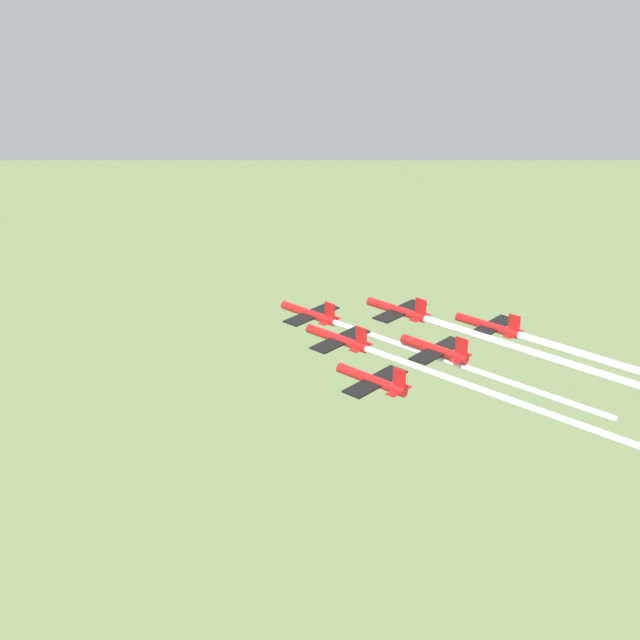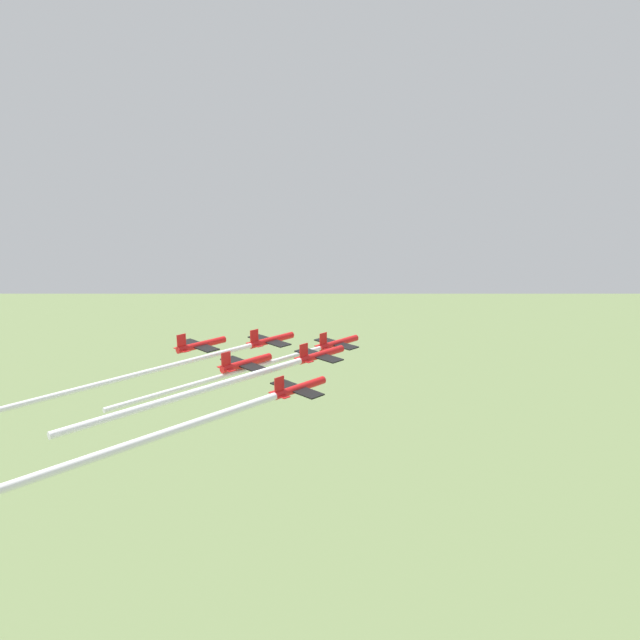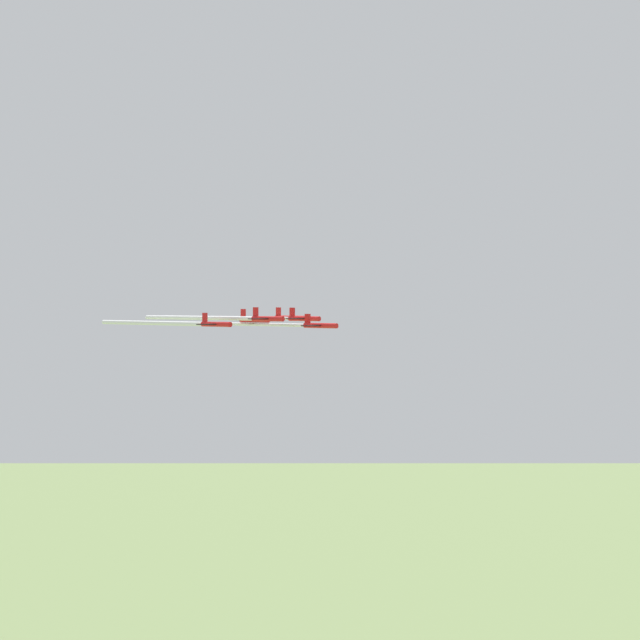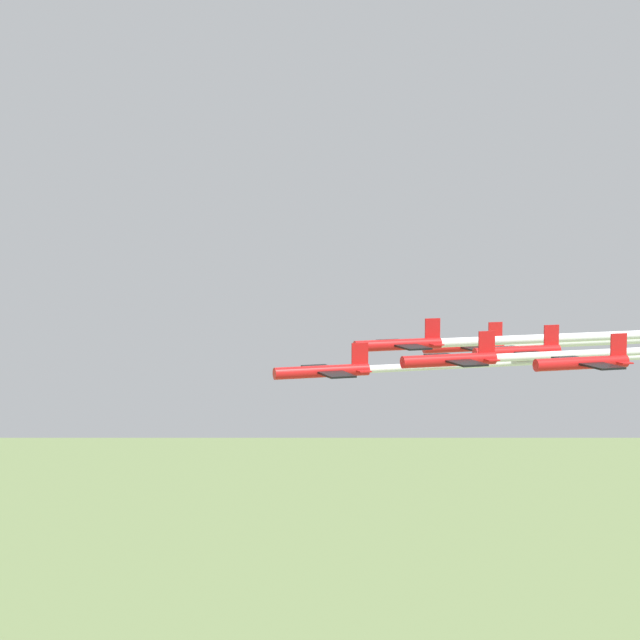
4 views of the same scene
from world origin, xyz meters
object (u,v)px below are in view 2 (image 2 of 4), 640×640
Objects in this scene: jet_1 at (270,340)px; jet_5 at (298,388)px; jet_4 at (245,363)px; jet_0 at (337,343)px; jet_2 at (320,355)px; jet_3 at (200,345)px.

jet_5 is (6.19, -22.10, -1.29)m from jet_1.
jet_5 is (9.45, -9.38, -0.92)m from jet_4.
jet_0 is 13.22m from jet_1.
jet_2 reaches higher than jet_4.
jet_4 is (-3.25, -12.72, -0.37)m from jet_1.
jet_5 is at bearing 0.00° from jet_3.
jet_3 is (-12.70, -3.34, 0.03)m from jet_1.
jet_2 is 13.14m from jet_4.
jet_0 is 26.30m from jet_3.
jet_1 is 1.00× the size of jet_2.
jet_2 is at bearing 0.00° from jet_1.
jet_3 reaches higher than jet_4.
jet_5 is (-3.25, -12.72, -1.40)m from jet_2.
jet_4 is at bearing -59.53° from jet_1.
jet_4 is 13.35m from jet_5.
jet_0 is 1.00× the size of jet_2.
jet_2 is 1.00× the size of jet_4.
jet_0 is 1.00× the size of jet_3.
jet_0 is 1.00× the size of jet_5.
jet_2 is at bearing -59.53° from jet_0.
jet_1 is at bearing -120.47° from jet_0.
jet_5 is at bearing -59.53° from jet_0.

